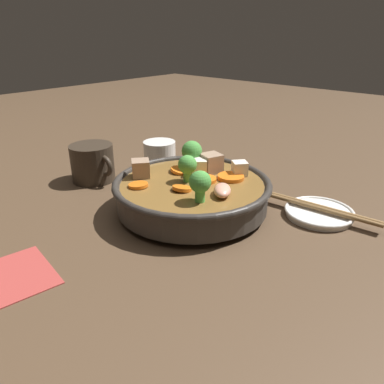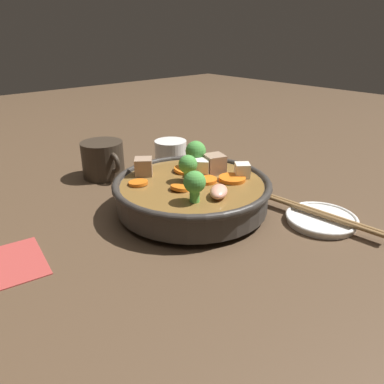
# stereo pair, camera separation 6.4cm
# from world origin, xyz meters

# --- Properties ---
(ground_plane) EXTENTS (3.00, 3.00, 0.00)m
(ground_plane) POSITION_xyz_m (0.00, 0.00, 0.00)
(ground_plane) COLOR #4C3826
(stirfry_bowl) EXTENTS (0.27, 0.27, 0.11)m
(stirfry_bowl) POSITION_xyz_m (-0.00, 0.00, 0.04)
(stirfry_bowl) COLOR #38332D
(stirfry_bowl) RESTS_ON ground_plane
(side_saucer) EXTENTS (0.12, 0.12, 0.01)m
(side_saucer) POSITION_xyz_m (0.18, 0.13, 0.01)
(side_saucer) COLOR white
(side_saucer) RESTS_ON ground_plane
(tea_cup) EXTENTS (0.07, 0.07, 0.06)m
(tea_cup) POSITION_xyz_m (-0.20, 0.12, 0.03)
(tea_cup) COLOR white
(tea_cup) RESTS_ON ground_plane
(dark_mug) EXTENTS (0.11, 0.09, 0.08)m
(dark_mug) POSITION_xyz_m (-0.25, -0.03, 0.04)
(dark_mug) COLOR #33281E
(dark_mug) RESTS_ON ground_plane
(napkin) EXTENTS (0.12, 0.09, 0.00)m
(napkin) POSITION_xyz_m (-0.04, -0.29, 0.00)
(napkin) COLOR #A33833
(napkin) RESTS_ON ground_plane
(chopsticks_pair) EXTENTS (0.20, 0.03, 0.01)m
(chopsticks_pair) POSITION_xyz_m (0.18, 0.13, 0.02)
(chopsticks_pair) COLOR olive
(chopsticks_pair) RESTS_ON side_saucer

